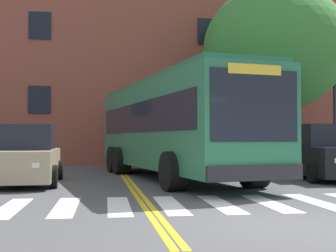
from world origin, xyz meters
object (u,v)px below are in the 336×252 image
(car_tan_near_lane, at_px, (26,157))
(car_white_behind_bus, at_px, (137,149))
(car_black_far_lane, at_px, (324,154))
(street_tree_curbside_large, at_px, (274,49))
(city_bus, at_px, (172,126))

(car_tan_near_lane, relative_size, car_white_behind_bus, 1.16)
(car_black_far_lane, bearing_deg, street_tree_curbside_large, 87.12)
(car_black_far_lane, xyz_separation_m, street_tree_curbside_large, (0.26, 5.13, 4.66))
(city_bus, height_order, car_white_behind_bus, city_bus)
(car_tan_near_lane, height_order, street_tree_curbside_large, street_tree_curbside_large)
(car_white_behind_bus, bearing_deg, car_tan_near_lane, -112.39)
(car_black_far_lane, bearing_deg, car_tan_near_lane, -178.91)
(city_bus, bearing_deg, car_black_far_lane, -10.09)
(car_black_far_lane, relative_size, car_white_behind_bus, 1.16)
(car_white_behind_bus, height_order, street_tree_curbside_large, street_tree_curbside_large)
(city_bus, xyz_separation_m, car_tan_near_lane, (-4.80, -1.11, -1.03))
(city_bus, relative_size, car_tan_near_lane, 2.54)
(car_white_behind_bus, relative_size, street_tree_curbside_large, 0.46)
(car_tan_near_lane, relative_size, street_tree_curbside_large, 0.53)
(car_black_far_lane, bearing_deg, car_white_behind_bus, 117.86)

